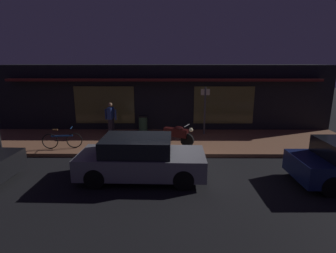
{
  "coord_description": "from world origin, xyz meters",
  "views": [
    {
      "loc": [
        0.31,
        -9.24,
        3.81
      ],
      "look_at": [
        0.23,
        2.4,
        0.95
      ],
      "focal_mm": 28.66,
      "sensor_mm": 36.0,
      "label": 1
    }
  ],
  "objects_px": {
    "trash_bin": "(143,124)",
    "parked_car_far": "(140,158)",
    "motorcycle": "(176,134)",
    "bicycle_parked": "(62,140)",
    "person_photographer": "(111,118)",
    "sign_post": "(205,108)"
  },
  "relations": [
    {
      "from": "motorcycle",
      "to": "sign_post",
      "type": "xyz_separation_m",
      "value": [
        1.47,
        1.89,
        0.86
      ]
    },
    {
      "from": "motorcycle",
      "to": "parked_car_far",
      "type": "relative_size",
      "value": 0.38
    },
    {
      "from": "trash_bin",
      "to": "parked_car_far",
      "type": "bearing_deg",
      "value": -85.32
    },
    {
      "from": "motorcycle",
      "to": "parked_car_far",
      "type": "xyz_separation_m",
      "value": [
        -1.26,
        -3.14,
        0.06
      ]
    },
    {
      "from": "sign_post",
      "to": "trash_bin",
      "type": "height_order",
      "value": "sign_post"
    },
    {
      "from": "motorcycle",
      "to": "person_photographer",
      "type": "relative_size",
      "value": 0.94
    },
    {
      "from": "person_photographer",
      "to": "motorcycle",
      "type": "bearing_deg",
      "value": -26.47
    },
    {
      "from": "bicycle_parked",
      "to": "motorcycle",
      "type": "bearing_deg",
      "value": 5.47
    },
    {
      "from": "bicycle_parked",
      "to": "person_photographer",
      "type": "distance_m",
      "value": 2.71
    },
    {
      "from": "sign_post",
      "to": "person_photographer",
      "type": "bearing_deg",
      "value": -176.55
    },
    {
      "from": "sign_post",
      "to": "parked_car_far",
      "type": "distance_m",
      "value": 5.78
    },
    {
      "from": "sign_post",
      "to": "trash_bin",
      "type": "bearing_deg",
      "value": 177.26
    },
    {
      "from": "bicycle_parked",
      "to": "trash_bin",
      "type": "xyz_separation_m",
      "value": [
        3.22,
        2.51,
        0.11
      ]
    },
    {
      "from": "bicycle_parked",
      "to": "trash_bin",
      "type": "bearing_deg",
      "value": 37.99
    },
    {
      "from": "person_photographer",
      "to": "trash_bin",
      "type": "height_order",
      "value": "person_photographer"
    },
    {
      "from": "parked_car_far",
      "to": "person_photographer",
      "type": "bearing_deg",
      "value": 112.63
    },
    {
      "from": "trash_bin",
      "to": "parked_car_far",
      "type": "height_order",
      "value": "parked_car_far"
    },
    {
      "from": "bicycle_parked",
      "to": "parked_car_far",
      "type": "distance_m",
      "value": 4.52
    },
    {
      "from": "bicycle_parked",
      "to": "trash_bin",
      "type": "relative_size",
      "value": 1.77
    },
    {
      "from": "motorcycle",
      "to": "sign_post",
      "type": "bearing_deg",
      "value": 52.25
    },
    {
      "from": "sign_post",
      "to": "parked_car_far",
      "type": "xyz_separation_m",
      "value": [
        -2.72,
        -5.03,
        -0.81
      ]
    },
    {
      "from": "motorcycle",
      "to": "bicycle_parked",
      "type": "distance_m",
      "value": 4.92
    }
  ]
}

